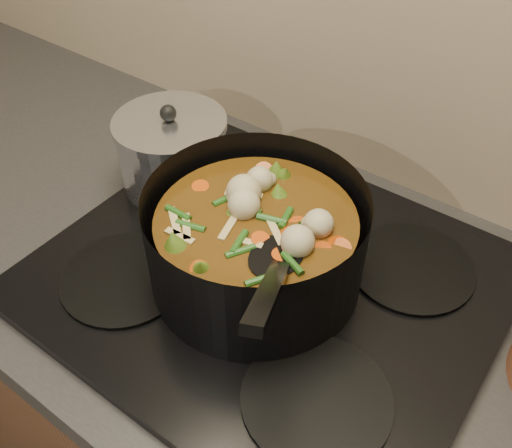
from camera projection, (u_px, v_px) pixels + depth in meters
The scene contains 4 objects.
counter at pixel (265, 432), 1.14m from camera, with size 2.64×0.64×0.91m.
stovetop at pixel (269, 278), 0.82m from camera, with size 0.62×0.54×0.03m.
stockpot at pixel (256, 243), 0.77m from camera, with size 0.35×0.39×0.22m.
saucepan at pixel (173, 152), 0.93m from camera, with size 0.18×0.18×0.15m.
Camera 1 is at (0.31, 1.48, 1.54)m, focal length 40.00 mm.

